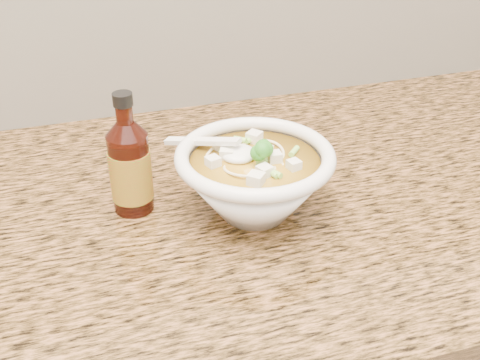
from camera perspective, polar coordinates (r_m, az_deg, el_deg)
name	(u,v)px	position (r m, az deg, el deg)	size (l,w,h in m)	color
counter_slab	(104,229)	(0.83, -12.74, -4.54)	(4.00, 0.68, 0.04)	brown
soup_bowl	(255,180)	(0.78, 1.39, -0.04)	(0.21, 0.21, 0.11)	white
hot_sauce_bottle	(130,168)	(0.79, -10.38, 1.17)	(0.06, 0.06, 0.17)	#3F1008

